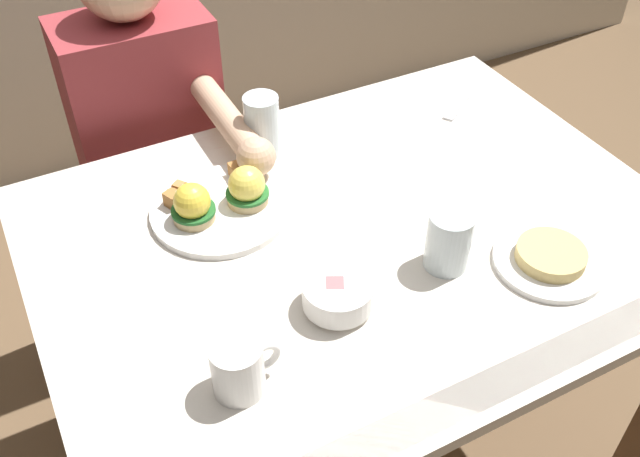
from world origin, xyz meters
name	(u,v)px	position (x,y,z in m)	size (l,w,h in m)	color
ground_plane	(350,442)	(0.00, 0.00, 0.00)	(6.00, 6.00, 0.00)	brown
dining_table	(358,270)	(0.00, 0.00, 0.63)	(1.20, 0.90, 0.74)	silver
eggs_benedict_plate	(219,202)	(-0.22, 0.17, 0.77)	(0.27, 0.27, 0.09)	white
fruit_bowl	(338,295)	(-0.13, -0.15, 0.77)	(0.12, 0.12, 0.06)	white
coffee_mug	(239,366)	(-0.34, -0.22, 0.79)	(0.11, 0.08, 0.09)	white
fork	(459,106)	(0.42, 0.27, 0.74)	(0.14, 0.09, 0.00)	silver
water_glass_near	(448,244)	(0.09, -0.15, 0.79)	(0.08, 0.08, 0.11)	silver
water_glass_far	(262,130)	(-0.06, 0.31, 0.80)	(0.07, 0.07, 0.14)	silver
side_plate	(550,259)	(0.25, -0.24, 0.75)	(0.20, 0.20, 0.04)	white
diner_person	(154,139)	(-0.23, 0.60, 0.65)	(0.34, 0.54, 1.14)	#33333D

